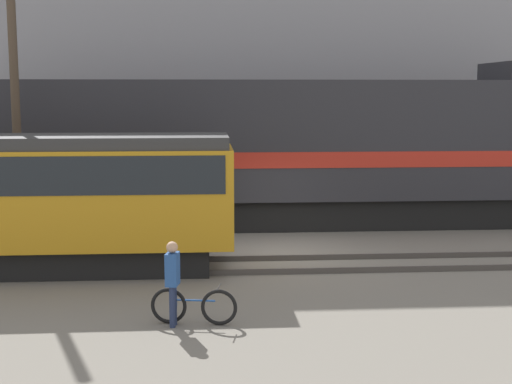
{
  "coord_description": "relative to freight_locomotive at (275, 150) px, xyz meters",
  "views": [
    {
      "loc": [
        -1.96,
        -19.17,
        4.41
      ],
      "look_at": [
        -0.61,
        -0.57,
        1.8
      ],
      "focal_mm": 50.0,
      "sensor_mm": 36.0,
      "label": 1
    }
  ],
  "objects": [
    {
      "name": "bicycle",
      "position": [
        -2.57,
        -10.12,
        -2.16
      ],
      "size": [
        1.67,
        0.49,
        0.76
      ],
      "color": "black",
      "rests_on": "ground"
    },
    {
      "name": "streetcar",
      "position": [
        -6.56,
        -5.75,
        -0.59
      ],
      "size": [
        9.8,
        2.54,
        3.38
      ],
      "color": "black",
      "rests_on": "ground"
    },
    {
      "name": "freight_locomotive",
      "position": [
        0.0,
        0.0,
        0.0
      ],
      "size": [
        20.84,
        3.04,
        5.4
      ],
      "color": "black",
      "rests_on": "ground"
    },
    {
      "name": "person",
      "position": [
        -2.96,
        -10.2,
        -1.52
      ],
      "size": [
        0.28,
        0.39,
        1.64
      ],
      "color": "#232D4C",
      "rests_on": "ground"
    },
    {
      "name": "building_backdrop",
      "position": [
        -0.38,
        7.71,
        4.28
      ],
      "size": [
        40.33,
        6.0,
        13.59
      ],
      "color": "#99999E",
      "rests_on": "ground"
    },
    {
      "name": "track_far",
      "position": [
        -0.38,
        0.0,
        -2.45
      ],
      "size": [
        60.0,
        1.51,
        0.14
      ],
      "color": "#47423D",
      "rests_on": "ground"
    },
    {
      "name": "ground_plane",
      "position": [
        -0.38,
        -4.18,
        -2.52
      ],
      "size": [
        120.0,
        120.0,
        0.0
      ],
      "primitive_type": "plane",
      "color": "slate"
    },
    {
      "name": "track_near",
      "position": [
        -0.38,
        -5.75,
        -2.45
      ],
      "size": [
        60.0,
        1.51,
        0.14
      ],
      "color": "#47423D",
      "rests_on": "ground"
    },
    {
      "name": "utility_pole_left",
      "position": [
        -7.6,
        -2.87,
        2.2
      ],
      "size": [
        0.24,
        0.24,
        9.43
      ],
      "color": "#4C3D2D",
      "rests_on": "ground"
    }
  ]
}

